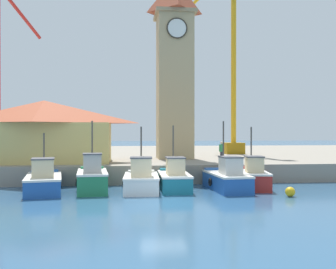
{
  "coord_description": "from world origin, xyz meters",
  "views": [
    {
      "loc": [
        -2.14,
        -21.0,
        3.65
      ],
      "look_at": [
        1.19,
        8.24,
        3.5
      ],
      "focal_mm": 42.0,
      "sensor_mm": 36.0,
      "label": 1
    }
  ],
  "objects_px": {
    "fishing_boat_mid_right": "(253,177)",
    "clock_tower": "(175,63)",
    "warehouse_left": "(44,131)",
    "port_crane_near": "(232,76)",
    "dock_worker_near_tower": "(222,152)",
    "fishing_boat_mid_left": "(174,179)",
    "fishing_boat_left_outer": "(92,178)",
    "mooring_buoy": "(290,192)",
    "fishing_boat_left_inner": "(141,180)",
    "fishing_boat_far_left": "(44,181)",
    "fishing_boat_center": "(227,179)"
  },
  "relations": [
    {
      "from": "fishing_boat_mid_right",
      "to": "clock_tower",
      "type": "xyz_separation_m",
      "value": [
        -3.85,
        9.79,
        9.1
      ]
    },
    {
      "from": "warehouse_left",
      "to": "port_crane_near",
      "type": "height_order",
      "value": "port_crane_near"
    },
    {
      "from": "clock_tower",
      "to": "dock_worker_near_tower",
      "type": "distance_m",
      "value": 9.83
    },
    {
      "from": "fishing_boat_mid_left",
      "to": "warehouse_left",
      "type": "height_order",
      "value": "warehouse_left"
    },
    {
      "from": "clock_tower",
      "to": "warehouse_left",
      "type": "height_order",
      "value": "clock_tower"
    },
    {
      "from": "fishing_boat_left_outer",
      "to": "mooring_buoy",
      "type": "relative_size",
      "value": 7.93
    },
    {
      "from": "fishing_boat_mid_right",
      "to": "clock_tower",
      "type": "relative_size",
      "value": 0.25
    },
    {
      "from": "fishing_boat_left_outer",
      "to": "warehouse_left",
      "type": "relative_size",
      "value": 0.42
    },
    {
      "from": "fishing_boat_mid_left",
      "to": "fishing_boat_mid_right",
      "type": "bearing_deg",
      "value": 0.82
    },
    {
      "from": "port_crane_near",
      "to": "mooring_buoy",
      "type": "relative_size",
      "value": 37.28
    },
    {
      "from": "fishing_boat_left_inner",
      "to": "warehouse_left",
      "type": "relative_size",
      "value": 0.42
    },
    {
      "from": "warehouse_left",
      "to": "fishing_boat_left_outer",
      "type": "bearing_deg",
      "value": -58.14
    },
    {
      "from": "fishing_boat_far_left",
      "to": "fishing_boat_left_inner",
      "type": "xyz_separation_m",
      "value": [
        5.91,
        -0.29,
        0.01
      ]
    },
    {
      "from": "port_crane_near",
      "to": "warehouse_left",
      "type": "bearing_deg",
      "value": -150.2
    },
    {
      "from": "fishing_boat_mid_right",
      "to": "clock_tower",
      "type": "distance_m",
      "value": 13.91
    },
    {
      "from": "fishing_boat_mid_right",
      "to": "mooring_buoy",
      "type": "xyz_separation_m",
      "value": [
        1.05,
        -3.42,
        -0.46
      ]
    },
    {
      "from": "warehouse_left",
      "to": "fishing_boat_mid_left",
      "type": "bearing_deg",
      "value": -35.51
    },
    {
      "from": "fishing_boat_center",
      "to": "clock_tower",
      "type": "xyz_separation_m",
      "value": [
        -1.98,
        10.32,
        9.11
      ]
    },
    {
      "from": "fishing_boat_far_left",
      "to": "fishing_boat_mid_right",
      "type": "bearing_deg",
      "value": 1.05
    },
    {
      "from": "fishing_boat_left_outer",
      "to": "fishing_boat_mid_left",
      "type": "distance_m",
      "value": 5.12
    },
    {
      "from": "fishing_boat_far_left",
      "to": "warehouse_left",
      "type": "height_order",
      "value": "warehouse_left"
    },
    {
      "from": "fishing_boat_far_left",
      "to": "fishing_boat_mid_right",
      "type": "distance_m",
      "value": 13.19
    },
    {
      "from": "port_crane_near",
      "to": "fishing_boat_mid_right",
      "type": "bearing_deg",
      "value": -101.36
    },
    {
      "from": "fishing_boat_center",
      "to": "port_crane_near",
      "type": "distance_m",
      "value": 20.22
    },
    {
      "from": "warehouse_left",
      "to": "mooring_buoy",
      "type": "distance_m",
      "value": 18.81
    },
    {
      "from": "mooring_buoy",
      "to": "clock_tower",
      "type": "bearing_deg",
      "value": 110.35
    },
    {
      "from": "fishing_boat_center",
      "to": "warehouse_left",
      "type": "bearing_deg",
      "value": 150.63
    },
    {
      "from": "fishing_boat_far_left",
      "to": "fishing_boat_left_outer",
      "type": "bearing_deg",
      "value": 1.12
    },
    {
      "from": "fishing_boat_left_inner",
      "to": "clock_tower",
      "type": "bearing_deg",
      "value": 71.6
    },
    {
      "from": "fishing_boat_left_outer",
      "to": "warehouse_left",
      "type": "height_order",
      "value": "warehouse_left"
    },
    {
      "from": "fishing_boat_left_inner",
      "to": "fishing_boat_far_left",
      "type": "bearing_deg",
      "value": 177.19
    },
    {
      "from": "fishing_boat_center",
      "to": "clock_tower",
      "type": "distance_m",
      "value": 13.91
    },
    {
      "from": "fishing_boat_mid_left",
      "to": "port_crane_near",
      "type": "height_order",
      "value": "port_crane_near"
    },
    {
      "from": "fishing_boat_far_left",
      "to": "port_crane_near",
      "type": "distance_m",
      "value": 25.43
    },
    {
      "from": "fishing_boat_far_left",
      "to": "mooring_buoy",
      "type": "bearing_deg",
      "value": -12.58
    },
    {
      "from": "fishing_boat_left_inner",
      "to": "warehouse_left",
      "type": "xyz_separation_m",
      "value": [
        -7.2,
        7.11,
        3.09
      ]
    },
    {
      "from": "fishing_boat_left_outer",
      "to": "fishing_boat_mid_left",
      "type": "height_order",
      "value": "fishing_boat_left_outer"
    },
    {
      "from": "fishing_boat_left_outer",
      "to": "fishing_boat_center",
      "type": "bearing_deg",
      "value": -2.32
    },
    {
      "from": "fishing_boat_far_left",
      "to": "fishing_boat_left_inner",
      "type": "relative_size",
      "value": 1.24
    },
    {
      "from": "fishing_boat_mid_right",
      "to": "clock_tower",
      "type": "bearing_deg",
      "value": 111.45
    },
    {
      "from": "fishing_boat_left_outer",
      "to": "clock_tower",
      "type": "distance_m",
      "value": 14.91
    },
    {
      "from": "fishing_boat_center",
      "to": "clock_tower",
      "type": "bearing_deg",
      "value": 100.86
    },
    {
      "from": "fishing_boat_mid_left",
      "to": "mooring_buoy",
      "type": "distance_m",
      "value": 7.08
    },
    {
      "from": "fishing_boat_mid_right",
      "to": "dock_worker_near_tower",
      "type": "distance_m",
      "value": 4.68
    },
    {
      "from": "mooring_buoy",
      "to": "port_crane_near",
      "type": "bearing_deg",
      "value": 83.45
    },
    {
      "from": "fishing_boat_mid_left",
      "to": "dock_worker_near_tower",
      "type": "distance_m",
      "value": 6.27
    },
    {
      "from": "fishing_boat_left_outer",
      "to": "fishing_boat_mid_right",
      "type": "distance_m",
      "value": 10.28
    },
    {
      "from": "clock_tower",
      "to": "dock_worker_near_tower",
      "type": "relative_size",
      "value": 10.9
    },
    {
      "from": "fishing_boat_far_left",
      "to": "dock_worker_near_tower",
      "type": "distance_m",
      "value": 13.14
    },
    {
      "from": "warehouse_left",
      "to": "fishing_boat_far_left",
      "type": "bearing_deg",
      "value": -79.26
    }
  ]
}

